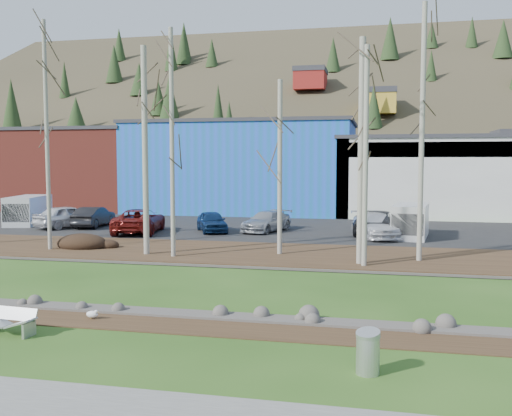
% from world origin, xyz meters
% --- Properties ---
extents(ground, '(200.00, 200.00, 0.00)m').
position_xyz_m(ground, '(0.00, 0.00, 0.00)').
color(ground, '#244914').
rests_on(ground, ground).
extents(footpath, '(80.00, 2.00, 0.04)m').
position_xyz_m(footpath, '(0.00, -3.50, 0.02)').
color(footpath, slate).
rests_on(footpath, ground).
extents(dirt_strip, '(80.00, 1.80, 0.03)m').
position_xyz_m(dirt_strip, '(0.00, 2.10, 0.01)').
color(dirt_strip, '#382616').
rests_on(dirt_strip, ground).
extents(near_bank_rocks, '(80.00, 0.80, 0.50)m').
position_xyz_m(near_bank_rocks, '(0.00, 3.10, 0.00)').
color(near_bank_rocks, '#47423D').
rests_on(near_bank_rocks, ground).
extents(river, '(80.00, 8.00, 0.90)m').
position_xyz_m(river, '(0.00, 7.20, 0.00)').
color(river, black).
rests_on(river, ground).
extents(far_bank_rocks, '(80.00, 0.80, 0.46)m').
position_xyz_m(far_bank_rocks, '(0.00, 11.30, 0.00)').
color(far_bank_rocks, '#47423D').
rests_on(far_bank_rocks, ground).
extents(far_bank, '(80.00, 7.00, 0.15)m').
position_xyz_m(far_bank, '(0.00, 14.50, 0.07)').
color(far_bank, '#382616').
rests_on(far_bank, ground).
extents(parking_lot, '(80.00, 14.00, 0.14)m').
position_xyz_m(parking_lot, '(0.00, 25.00, 0.07)').
color(parking_lot, black).
rests_on(parking_lot, ground).
extents(building_brick, '(16.32, 12.24, 7.80)m').
position_xyz_m(building_brick, '(-24.00, 39.00, 3.91)').
color(building_brick, '#95372B').
rests_on(building_brick, ground).
extents(building_blue, '(20.40, 12.24, 8.30)m').
position_xyz_m(building_blue, '(-6.00, 39.00, 4.16)').
color(building_blue, blue).
rests_on(building_blue, ground).
extents(building_white, '(18.36, 12.24, 6.80)m').
position_xyz_m(building_white, '(12.00, 38.98, 3.41)').
color(building_white, beige).
rests_on(building_white, ground).
extents(hillside, '(160.00, 72.00, 35.00)m').
position_xyz_m(hillside, '(0.00, 84.00, 17.50)').
color(hillside, '#383221').
rests_on(hillside, ground).
extents(bench_damaged, '(1.64, 0.67, 0.71)m').
position_xyz_m(bench_damaged, '(-3.39, 0.34, 0.36)').
color(bench_damaged, silver).
rests_on(bench_damaged, ground).
extents(litter_bin, '(0.68, 0.68, 0.89)m').
position_xyz_m(litter_bin, '(6.20, -0.56, 0.45)').
color(litter_bin, silver).
rests_on(litter_bin, ground).
extents(seagull, '(0.44, 0.21, 0.32)m').
position_xyz_m(seagull, '(-1.86, 2.09, 0.18)').
color(seagull, gold).
rests_on(seagull, ground).
extents(dirt_mound, '(2.74, 1.94, 0.54)m').
position_xyz_m(dirt_mound, '(-8.95, 14.19, 0.42)').
color(dirt_mound, black).
rests_on(dirt_mound, far_bank).
extents(birch_1, '(0.21, 0.21, 11.66)m').
position_xyz_m(birch_1, '(-10.26, 13.29, 5.98)').
color(birch_1, '#AFAD9E').
rests_on(birch_1, far_bank).
extents(birch_2, '(0.21, 0.21, 10.76)m').
position_xyz_m(birch_2, '(-3.22, 12.54, 5.53)').
color(birch_2, '#AFAD9E').
rests_on(birch_2, far_bank).
extents(birch_3, '(0.28, 0.28, 10.07)m').
position_xyz_m(birch_3, '(-4.75, 12.92, 5.18)').
color(birch_3, '#AFAD9E').
rests_on(birch_3, far_bank).
extents(birch_4, '(0.23, 0.23, 8.47)m').
position_xyz_m(birch_4, '(1.64, 14.34, 4.39)').
color(birch_4, '#AFAD9E').
rests_on(birch_4, far_bank).
extents(birch_5, '(0.23, 0.23, 9.48)m').
position_xyz_m(birch_5, '(5.79, 11.99, 4.89)').
color(birch_5, '#AFAD9E').
rests_on(birch_5, far_bank).
extents(birch_6, '(0.29, 0.29, 9.91)m').
position_xyz_m(birch_6, '(5.58, 12.45, 5.10)').
color(birch_6, '#AFAD9E').
rests_on(birch_6, far_bank).
extents(birch_7, '(0.23, 0.23, 11.61)m').
position_xyz_m(birch_7, '(8.23, 13.81, 5.95)').
color(birch_7, '#AFAD9E').
rests_on(birch_7, far_bank).
extents(car_0, '(3.61, 4.90, 1.55)m').
position_xyz_m(car_0, '(-14.57, 22.25, 0.92)').
color(car_0, silver).
rests_on(car_0, parking_lot).
extents(car_1, '(1.81, 4.37, 1.41)m').
position_xyz_m(car_1, '(-12.95, 22.99, 0.84)').
color(car_1, black).
rests_on(car_1, parking_lot).
extents(car_2, '(3.50, 5.88, 1.53)m').
position_xyz_m(car_2, '(-8.54, 20.66, 0.91)').
color(car_2, maroon).
rests_on(car_2, parking_lot).
extents(car_3, '(3.12, 4.84, 1.30)m').
position_xyz_m(car_3, '(-0.75, 23.10, 0.79)').
color(car_3, '#9EA1A6').
rests_on(car_3, parking_lot).
extents(car_4, '(3.17, 4.22, 1.34)m').
position_xyz_m(car_4, '(-4.15, 22.09, 0.81)').
color(car_4, navy).
rests_on(car_4, parking_lot).
extents(car_5, '(3.13, 5.66, 1.50)m').
position_xyz_m(car_5, '(6.39, 23.12, 0.89)').
color(car_5, '#28282B').
rests_on(car_5, parking_lot).
extents(car_6, '(3.44, 5.40, 1.46)m').
position_xyz_m(car_6, '(6.21, 21.68, 0.87)').
color(car_6, silver).
rests_on(car_6, parking_lot).
extents(van_white, '(2.45, 4.72, 1.98)m').
position_xyz_m(van_white, '(8.24, 21.97, 1.13)').
color(van_white, white).
rests_on(van_white, parking_lot).
extents(van_grey, '(2.97, 4.99, 2.04)m').
position_xyz_m(van_grey, '(-18.40, 23.41, 1.16)').
color(van_grey, silver).
rests_on(van_grey, parking_lot).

